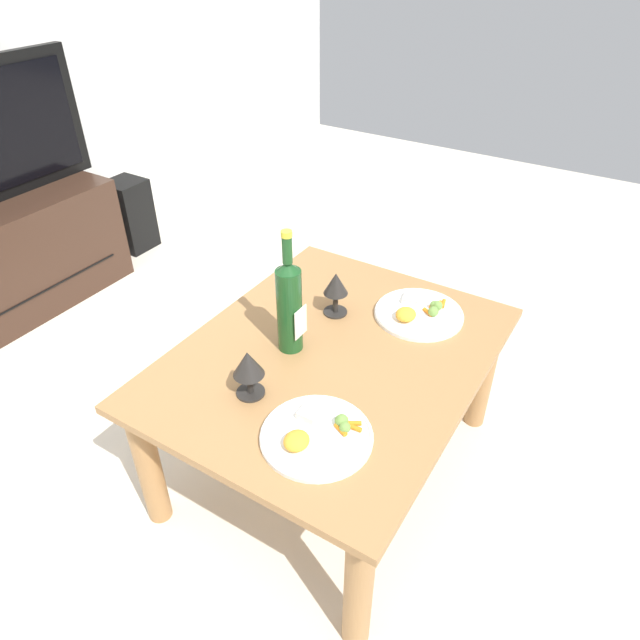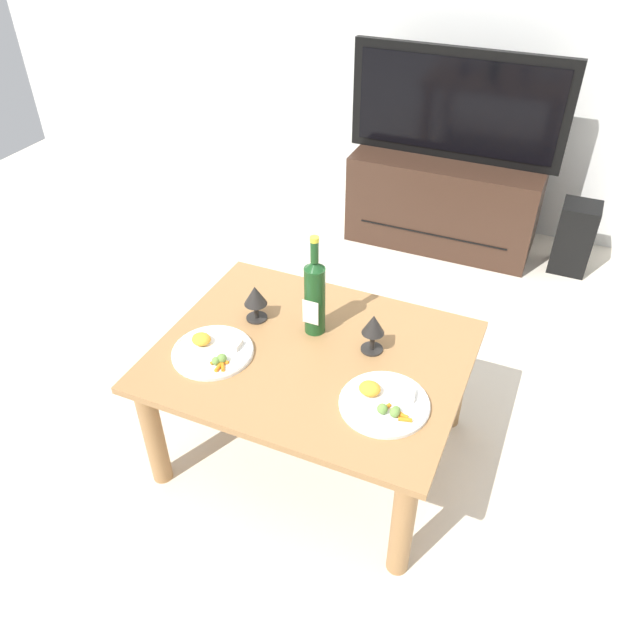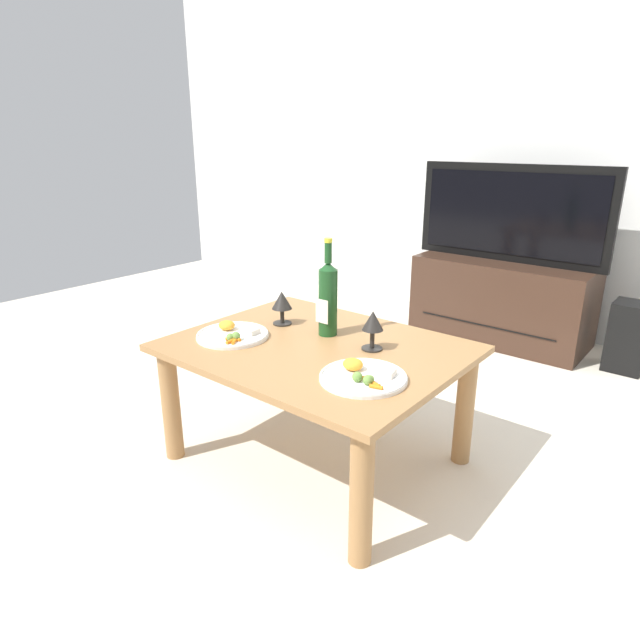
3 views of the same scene
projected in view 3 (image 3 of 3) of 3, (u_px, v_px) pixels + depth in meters
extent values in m
plane|color=beige|center=(317.00, 457.00, 2.12)|extent=(6.40, 6.40, 0.00)
cube|color=silver|center=(536.00, 119.00, 3.23)|extent=(6.40, 0.10, 2.60)
cube|color=#9E7042|center=(317.00, 348.00, 1.98)|extent=(1.02, 0.81, 0.03)
cylinder|color=#9E7042|center=(171.00, 404.00, 2.07)|extent=(0.07, 0.07, 0.45)
cylinder|color=#9E7042|center=(361.00, 497.00, 1.54)|extent=(0.07, 0.07, 0.45)
cylinder|color=#9E7042|center=(290.00, 352.00, 2.57)|extent=(0.07, 0.07, 0.45)
cylinder|color=#9E7042|center=(465.00, 408.00, 2.04)|extent=(0.07, 0.07, 0.45)
cube|color=#382319|center=(502.00, 300.00, 3.30)|extent=(1.02, 0.47, 0.50)
cube|color=black|center=(485.00, 326.00, 3.16)|extent=(0.81, 0.01, 0.01)
cube|color=black|center=(512.00, 213.00, 3.13)|extent=(1.12, 0.04, 0.56)
cube|color=black|center=(510.00, 214.00, 3.12)|extent=(1.03, 0.01, 0.47)
cube|color=black|center=(628.00, 337.00, 2.87)|extent=(0.19, 0.19, 0.38)
cylinder|color=#19471E|center=(328.00, 303.00, 2.04)|extent=(0.07, 0.07, 0.26)
cone|color=#19471E|center=(328.00, 266.00, 1.99)|extent=(0.07, 0.07, 0.03)
cylinder|color=#19471E|center=(328.00, 253.00, 1.98)|extent=(0.03, 0.03, 0.08)
cylinder|color=yellow|center=(328.00, 240.00, 1.96)|extent=(0.03, 0.03, 0.02)
cube|color=silver|center=(322.00, 311.00, 2.02)|extent=(0.06, 0.00, 0.09)
cylinder|color=black|center=(282.00, 323.00, 2.20)|extent=(0.08, 0.08, 0.01)
cylinder|color=black|center=(282.00, 316.00, 2.18)|extent=(0.02, 0.02, 0.06)
cone|color=black|center=(282.00, 300.00, 2.16)|extent=(0.08, 0.08, 0.07)
cylinder|color=black|center=(372.00, 348.00, 1.93)|extent=(0.08, 0.08, 0.01)
cylinder|color=black|center=(372.00, 339.00, 1.92)|extent=(0.02, 0.02, 0.07)
cone|color=black|center=(373.00, 320.00, 1.90)|extent=(0.08, 0.08, 0.07)
cylinder|color=white|center=(233.00, 336.00, 2.05)|extent=(0.27, 0.27, 0.01)
torus|color=white|center=(233.00, 334.00, 2.05)|extent=(0.27, 0.27, 0.01)
ellipsoid|color=orange|center=(227.00, 325.00, 2.09)|extent=(0.07, 0.06, 0.04)
cube|color=beige|center=(250.00, 331.00, 2.05)|extent=(0.06, 0.05, 0.02)
cylinder|color=orange|center=(231.00, 341.00, 1.96)|extent=(0.01, 0.04, 0.01)
cylinder|color=orange|center=(234.00, 341.00, 1.96)|extent=(0.03, 0.04, 0.01)
cylinder|color=orange|center=(231.00, 338.00, 1.99)|extent=(0.03, 0.04, 0.01)
cylinder|color=orange|center=(236.00, 339.00, 1.98)|extent=(0.04, 0.01, 0.01)
sphere|color=olive|center=(230.00, 337.00, 1.98)|extent=(0.03, 0.03, 0.03)
sphere|color=olive|center=(236.00, 336.00, 1.98)|extent=(0.03, 0.03, 0.03)
sphere|color=olive|center=(236.00, 336.00, 1.98)|extent=(0.03, 0.03, 0.03)
cylinder|color=white|center=(363.00, 378.00, 1.69)|extent=(0.28, 0.28, 0.01)
torus|color=white|center=(363.00, 376.00, 1.69)|extent=(0.27, 0.27, 0.01)
ellipsoid|color=orange|center=(353.00, 364.00, 1.73)|extent=(0.07, 0.06, 0.04)
cube|color=beige|center=(385.00, 372.00, 1.69)|extent=(0.07, 0.06, 0.02)
cylinder|color=orange|center=(376.00, 387.00, 1.60)|extent=(0.04, 0.02, 0.01)
cylinder|color=orange|center=(374.00, 384.00, 1.62)|extent=(0.04, 0.02, 0.01)
cylinder|color=orange|center=(373.00, 383.00, 1.63)|extent=(0.04, 0.03, 0.01)
cylinder|color=orange|center=(361.00, 378.00, 1.66)|extent=(0.03, 0.04, 0.01)
sphere|color=olive|center=(357.00, 377.00, 1.65)|extent=(0.03, 0.03, 0.03)
sphere|color=olive|center=(370.00, 379.00, 1.63)|extent=(0.03, 0.03, 0.03)
sphere|color=olive|center=(368.00, 380.00, 1.62)|extent=(0.03, 0.03, 0.03)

